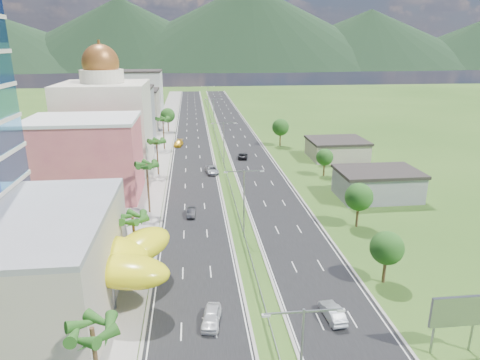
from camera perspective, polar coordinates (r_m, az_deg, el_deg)
name	(u,v)px	position (r m, az deg, el deg)	size (l,w,h in m)	color
ground	(253,269)	(58.57, 1.73, -11.83)	(500.00, 500.00, 0.00)	#2D5119
road_left	(192,134)	(143.30, -6.38, 6.10)	(11.00, 260.00, 0.04)	black
road_right	(237,133)	(144.07, -0.38, 6.28)	(11.00, 260.00, 0.04)	black
sidewalk_left	(163,135)	(143.61, -10.20, 5.97)	(7.00, 260.00, 0.12)	gray
median_guardrail	(218,144)	(125.79, -2.91, 4.82)	(0.10, 216.06, 0.76)	gray
streetlight_median_a	(301,358)	(34.54, 8.17, -22.49)	(6.04, 0.25, 11.00)	gray
streetlight_median_b	(244,197)	(64.74, 0.53, -2.24)	(6.04, 0.25, 11.00)	gray
streetlight_median_c	(224,140)	(103.04, -2.18, 5.39)	(6.04, 0.25, 11.00)	gray
streetlight_median_d	(214,111)	(147.21, -3.53, 9.15)	(6.04, 0.25, 11.00)	gray
streetlight_median_e	(208,95)	(191.77, -4.27, 11.17)	(6.04, 0.25, 11.00)	gray
lime_canopy	(89,258)	(53.68, -19.54, -9.83)	(18.00, 15.00, 7.40)	yellow
pink_shophouse	(86,160)	(87.55, -19.85, 2.58)	(20.00, 15.00, 15.00)	#C95262
domed_building	(106,119)	(108.76, -17.43, 7.73)	(20.00, 20.00, 28.70)	beige
midrise_grey	(126,116)	(133.46, -14.96, 8.23)	(16.00, 15.00, 16.00)	gray
midrise_beige	(135,110)	(155.22, -13.80, 9.04)	(16.00, 15.00, 13.00)	#B3A893
midrise_white	(142,95)	(177.55, -12.98, 10.97)	(16.00, 15.00, 18.00)	silver
billboard	(456,313)	(47.41, 26.87, -15.55)	(5.20, 0.35, 6.20)	gray
shed_near	(377,185)	(87.37, 17.82, -0.67)	(15.00, 10.00, 5.00)	gray
shed_far	(337,150)	(114.96, 12.77, 3.95)	(14.00, 12.00, 4.40)	#B3A893
palm_tree_a	(92,333)	(36.18, -19.08, -18.74)	(3.60, 3.60, 9.10)	#47301C
palm_tree_b	(133,220)	(57.32, -14.09, -5.21)	(3.60, 3.60, 8.10)	#47301C
palm_tree_c	(147,167)	(75.62, -12.34, 1.72)	(3.60, 3.60, 9.60)	#47301C
palm_tree_d	(157,143)	(98.05, -11.06, 4.90)	(3.60, 3.60, 8.60)	#47301C
palm_tree_e	(163,120)	(122.37, -10.24, 7.86)	(3.60, 3.60, 9.40)	#47301C
leafy_tree_lfar	(168,115)	(147.43, -9.61, 8.49)	(4.90, 4.90, 8.05)	#47301C
leafy_tree_ra	(387,248)	(56.50, 19.00, -8.59)	(4.20, 4.20, 6.90)	#47301C
leafy_tree_rb	(359,197)	(71.78, 15.57, -2.20)	(4.55, 4.55, 7.47)	#47301C
leafy_tree_rc	(325,157)	(98.15, 11.23, 3.00)	(3.85, 3.85, 6.33)	#47301C
leafy_tree_rd	(281,127)	(125.20, 5.42, 7.02)	(4.90, 4.90, 8.05)	#47301C
mountain_ridge	(249,69)	(505.69, 1.26, 14.60)	(860.00, 140.00, 90.00)	black
car_white_near_left	(211,317)	(48.42, -3.83, -17.76)	(1.89, 4.71, 1.60)	silver
car_dark_left	(191,212)	(75.34, -6.55, -4.31)	(1.41, 4.05, 1.33)	black
car_silver_mid_left	(212,170)	(99.32, -3.75, 1.37)	(2.66, 5.78, 1.61)	#9C9FA3
car_yellow_far_left	(178,143)	(126.93, -8.21, 4.87)	(2.21, 5.43, 1.58)	gold
car_silver_right	(333,312)	(50.09, 12.25, -16.86)	(1.64, 4.70, 1.55)	#B3B7BB
car_dark_far_right	(243,156)	(111.90, 0.39, 3.24)	(2.28, 4.94, 1.37)	black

